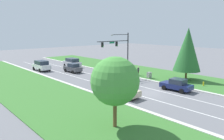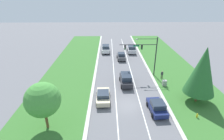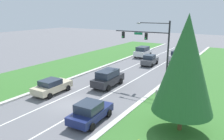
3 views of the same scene
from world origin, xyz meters
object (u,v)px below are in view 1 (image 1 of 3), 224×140
at_px(champagne_sedan, 123,90).
at_px(pedestrian, 138,71).
at_px(silver_suv, 72,62).
at_px(charcoal_suv, 117,77).
at_px(fire_hydrant, 203,84).
at_px(utility_cabinet, 149,75).
at_px(oak_near_left_tree, 115,81).
at_px(white_suv, 41,65).
at_px(navy_sedan, 177,85).
at_px(traffic_signal_mast, 120,48).
at_px(graphite_sedan, 73,68).
at_px(conifer_near_right_tree, 188,49).

distance_m(champagne_sedan, pedestrian, 13.20).
xyz_separation_m(silver_suv, charcoal_suv, (-3.24, -18.43, 0.01)).
height_order(champagne_sedan, fire_hydrant, champagne_sedan).
relative_size(utility_cabinet, pedestrian, 0.64).
bearing_deg(fire_hydrant, utility_cabinet, 101.45).
relative_size(fire_hydrant, oak_near_left_tree, 0.11).
bearing_deg(utility_cabinet, oak_near_left_tree, -149.50).
xyz_separation_m(white_suv, navy_sedan, (7.42, -26.73, -0.25)).
relative_size(silver_suv, pedestrian, 2.90).
height_order(silver_suv, champagne_sedan, silver_suv).
bearing_deg(traffic_signal_mast, champagne_sedan, -131.81).
height_order(charcoal_suv, utility_cabinet, charcoal_suv).
bearing_deg(pedestrian, graphite_sedan, -75.99).
height_order(utility_cabinet, conifer_near_right_tree, conifer_near_right_tree).
xyz_separation_m(pedestrian, fire_hydrant, (1.46, -11.51, -0.59)).
height_order(graphite_sedan, pedestrian, graphite_sedan).
relative_size(navy_sedan, conifer_near_right_tree, 0.50).
height_order(champagne_sedan, oak_near_left_tree, oak_near_left_tree).
bearing_deg(white_suv, oak_near_left_tree, -103.79).
bearing_deg(white_suv, conifer_near_right_tree, -61.02).
xyz_separation_m(white_suv, pedestrian, (10.95, -16.62, -0.14)).
xyz_separation_m(traffic_signal_mast, silver_suv, (-0.70, 14.81, -4.13)).
bearing_deg(conifer_near_right_tree, fire_hydrant, -113.03).
xyz_separation_m(graphite_sedan, pedestrian, (7.07, -10.86, 0.06)).
height_order(silver_suv, utility_cabinet, silver_suv).
relative_size(navy_sedan, champagne_sedan, 0.94).
bearing_deg(oak_near_left_tree, charcoal_suv, 46.01).
height_order(champagne_sedan, pedestrian, pedestrian).
relative_size(charcoal_suv, pedestrian, 2.88).
height_order(fire_hydrant, oak_near_left_tree, oak_near_left_tree).
height_order(silver_suv, oak_near_left_tree, oak_near_left_tree).
relative_size(traffic_signal_mast, oak_near_left_tree, 1.27).
height_order(charcoal_suv, oak_near_left_tree, oak_near_left_tree).
bearing_deg(utility_cabinet, white_suv, 118.78).
bearing_deg(pedestrian, silver_suv, -95.88).
height_order(traffic_signal_mast, conifer_near_right_tree, conifer_near_right_tree).
height_order(fire_hydrant, conifer_near_right_tree, conifer_near_right_tree).
xyz_separation_m(traffic_signal_mast, conifer_near_right_tree, (6.22, -9.32, -0.02)).
bearing_deg(charcoal_suv, graphite_sedan, 88.55).
relative_size(charcoal_suv, graphite_sedan, 1.16).
bearing_deg(oak_near_left_tree, traffic_signal_mast, 45.10).
distance_m(traffic_signal_mast, graphite_sedan, 10.93).
xyz_separation_m(traffic_signal_mast, navy_sedan, (-0.39, -11.72, -4.32)).
bearing_deg(utility_cabinet, navy_sedan, -113.66).
distance_m(charcoal_suv, oak_near_left_tree, 15.56).
relative_size(white_suv, champagne_sedan, 1.00).
height_order(silver_suv, pedestrian, silver_suv).
bearing_deg(pedestrian, oak_near_left_tree, 17.24).
distance_m(charcoal_suv, white_suv, 19.03).
xyz_separation_m(champagne_sedan, pedestrian, (11.04, 7.23, 0.13)).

